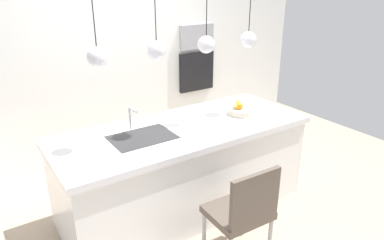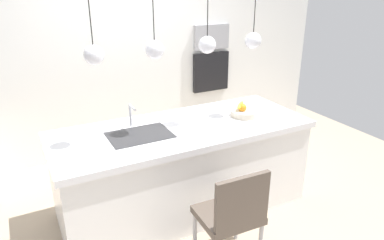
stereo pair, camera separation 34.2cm
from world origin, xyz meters
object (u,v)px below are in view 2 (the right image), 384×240
microwave (211,37)px  chair_near (233,213)px  fruit_bowl (244,112)px  oven (210,72)px

microwave → chair_near: 2.93m
microwave → chair_near: bearing=-116.6°
fruit_bowl → microwave: (0.54, 1.61, 0.51)m
microwave → oven: microwave is taller
chair_near → microwave: bearing=63.4°
oven → chair_near: oven is taller
oven → fruit_bowl: bearing=-108.6°
microwave → chair_near: (-1.24, -2.48, -0.94)m
oven → microwave: bearing=0.0°
fruit_bowl → chair_near: 1.20m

